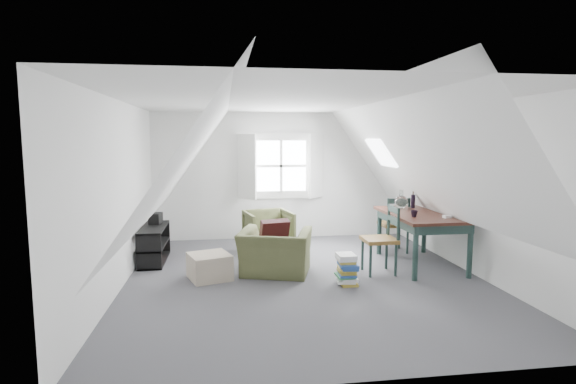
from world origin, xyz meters
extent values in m
plane|color=#49484D|center=(0.00, 0.00, 0.00)|extent=(5.50, 5.50, 0.00)
plane|color=white|center=(0.00, 0.00, 2.50)|extent=(5.50, 5.50, 0.00)
plane|color=silver|center=(0.00, 2.75, 1.25)|extent=(5.00, 0.00, 5.00)
plane|color=silver|center=(0.00, -2.75, 1.25)|extent=(5.00, 0.00, 5.00)
plane|color=silver|center=(-2.50, 0.00, 1.25)|extent=(0.00, 5.50, 5.50)
plane|color=silver|center=(2.50, 0.00, 1.25)|extent=(0.00, 5.50, 5.50)
plane|color=white|center=(-1.55, 0.00, 1.78)|extent=(3.19, 5.50, 4.48)
plane|color=white|center=(1.55, 0.00, 1.78)|extent=(3.19, 5.50, 4.48)
cube|color=white|center=(0.00, 2.73, 1.45)|extent=(1.30, 0.04, 1.30)
cube|color=white|center=(-0.68, 2.57, 1.45)|extent=(0.35, 0.35, 1.25)
cube|color=white|center=(0.68, 2.57, 1.45)|extent=(0.35, 0.35, 1.25)
cube|color=white|center=(0.00, 2.72, 1.45)|extent=(1.00, 0.02, 1.00)
cube|color=white|center=(0.00, 2.70, 1.45)|extent=(1.08, 0.04, 0.05)
cube|color=white|center=(0.00, 2.70, 1.45)|extent=(0.05, 0.04, 1.08)
cube|color=white|center=(1.55, 1.30, 1.75)|extent=(0.35, 0.75, 0.47)
imported|color=#484E2B|center=(-0.39, 0.31, 0.00)|extent=(1.22, 1.13, 0.65)
imported|color=#484E2B|center=(-0.36, 1.70, 0.00)|extent=(0.92, 0.93, 0.73)
cube|color=#360E12|center=(-0.39, 0.46, 0.57)|extent=(0.48, 0.34, 0.45)
cube|color=tan|center=(-1.35, 0.21, 0.18)|extent=(0.68, 0.68, 0.36)
cube|color=#34160E|center=(1.92, 0.46, 0.81)|extent=(0.99, 1.66, 0.04)
cube|color=#203632|center=(1.92, 0.46, 0.72)|extent=(0.88, 1.55, 0.13)
cylinder|color=#203632|center=(1.51, -0.28, 0.39)|extent=(0.08, 0.08, 0.78)
cylinder|color=#203632|center=(2.33, -0.28, 0.39)|extent=(0.08, 0.08, 0.78)
cylinder|color=#203632|center=(1.51, 1.20, 0.39)|extent=(0.08, 0.08, 0.78)
cylinder|color=#203632|center=(2.33, 1.20, 0.39)|extent=(0.08, 0.08, 0.78)
sphere|color=silver|center=(1.77, 0.91, 0.95)|extent=(0.22, 0.22, 0.22)
cylinder|color=silver|center=(1.77, 0.91, 1.09)|extent=(0.07, 0.07, 0.12)
cylinder|color=black|center=(2.02, 1.01, 0.94)|extent=(0.07, 0.07, 0.22)
cylinder|color=#3F2D1E|center=(2.02, 1.01, 1.18)|extent=(0.03, 0.05, 0.40)
cylinder|color=#3F2D1E|center=(2.04, 1.02, 1.18)|extent=(0.04, 0.05, 0.40)
cylinder|color=#3F2D1E|center=(2.01, 1.00, 1.18)|extent=(0.05, 0.07, 0.39)
imported|color=black|center=(1.67, 0.16, 0.83)|extent=(0.12, 0.12, 0.10)
cube|color=white|center=(2.12, 0.01, 0.85)|extent=(0.13, 0.09, 0.04)
cube|color=brown|center=(1.82, 1.34, 0.49)|extent=(0.46, 0.46, 0.05)
cylinder|color=#203632|center=(2.01, 1.52, 0.24)|extent=(0.04, 0.04, 0.47)
cylinder|color=#203632|center=(2.01, 1.15, 0.24)|extent=(0.04, 0.04, 0.47)
cylinder|color=#203632|center=(1.64, 1.52, 0.24)|extent=(0.04, 0.04, 0.47)
cylinder|color=#203632|center=(1.64, 1.15, 0.24)|extent=(0.04, 0.04, 0.47)
cylinder|color=#203632|center=(2.01, 1.13, 0.73)|extent=(0.04, 0.04, 0.49)
cylinder|color=#203632|center=(1.64, 1.13, 0.73)|extent=(0.04, 0.04, 0.49)
cube|color=#203632|center=(1.82, 1.13, 0.93)|extent=(0.37, 0.03, 0.09)
cube|color=#203632|center=(1.82, 1.13, 0.79)|extent=(0.37, 0.03, 0.07)
cube|color=brown|center=(1.13, 0.14, 0.50)|extent=(0.47, 0.47, 0.06)
cylinder|color=#203632|center=(0.94, 0.33, 0.24)|extent=(0.04, 0.04, 0.48)
cylinder|color=#203632|center=(1.32, 0.33, 0.24)|extent=(0.04, 0.04, 0.48)
cylinder|color=#203632|center=(0.94, -0.05, 0.24)|extent=(0.04, 0.04, 0.48)
cylinder|color=#203632|center=(1.32, -0.05, 0.24)|extent=(0.04, 0.04, 0.48)
cylinder|color=#203632|center=(1.35, 0.33, 0.75)|extent=(0.04, 0.04, 0.50)
cylinder|color=#203632|center=(1.35, -0.05, 0.75)|extent=(0.04, 0.04, 0.50)
cube|color=#203632|center=(1.35, 0.14, 0.95)|extent=(0.03, 0.38, 0.09)
cube|color=#203632|center=(1.35, 0.14, 0.81)|extent=(0.03, 0.38, 0.07)
cube|color=black|center=(-2.27, 1.28, 0.01)|extent=(0.37, 1.12, 0.03)
cube|color=black|center=(-2.27, 1.28, 0.28)|extent=(0.37, 1.12, 0.03)
cube|color=black|center=(-2.27, 1.28, 0.56)|extent=(0.37, 1.12, 0.03)
cube|color=black|center=(-2.27, 0.74, 0.28)|extent=(0.37, 0.03, 0.56)
cube|color=black|center=(-2.27, 1.83, 0.28)|extent=(0.37, 0.03, 0.56)
cube|color=#264C99|center=(-2.27, 0.96, 0.12)|extent=(0.17, 0.19, 0.20)
cube|color=red|center=(-2.27, 1.37, 0.12)|extent=(0.17, 0.22, 0.20)
cube|color=white|center=(-2.27, 1.10, 0.39)|extent=(0.17, 0.20, 0.19)
cube|color=black|center=(-2.27, 1.53, 0.66)|extent=(0.21, 0.27, 0.20)
cube|color=#B29933|center=(0.54, -0.31, 0.02)|extent=(0.22, 0.29, 0.04)
cube|color=white|center=(0.51, -0.29, 0.05)|extent=(0.28, 0.32, 0.04)
cube|color=white|center=(0.55, -0.31, 0.09)|extent=(0.24, 0.31, 0.04)
cube|color=#337F4C|center=(0.50, -0.31, 0.12)|extent=(0.24, 0.30, 0.03)
cube|color=#264C99|center=(0.52, -0.33, 0.15)|extent=(0.26, 0.33, 0.03)
cube|color=#B29933|center=(0.52, -0.31, 0.18)|extent=(0.22, 0.29, 0.03)
cube|color=#B29933|center=(0.53, -0.29, 0.21)|extent=(0.26, 0.32, 0.04)
cube|color=#264C99|center=(0.55, -0.33, 0.25)|extent=(0.26, 0.33, 0.04)
cube|color=#264C99|center=(0.53, -0.33, 0.28)|extent=(0.26, 0.32, 0.04)
cube|color=#B29933|center=(0.52, -0.28, 0.32)|extent=(0.24, 0.30, 0.04)
cube|color=white|center=(0.51, -0.29, 0.36)|extent=(0.24, 0.28, 0.04)
cube|color=white|center=(0.52, -0.28, 0.40)|extent=(0.24, 0.29, 0.03)
camera|label=1|loc=(-1.12, -6.10, 1.99)|focal=28.00mm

